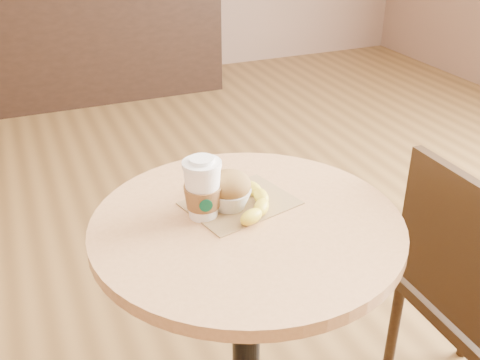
{
  "coord_description": "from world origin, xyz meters",
  "views": [
    {
      "loc": [
        -0.38,
        -0.98,
        1.41
      ],
      "look_at": [
        0.04,
        0.02,
        0.83
      ],
      "focal_mm": 42.0,
      "sensor_mm": 36.0,
      "label": 1
    }
  ],
  "objects_px": {
    "banana": "(245,196)",
    "muffin": "(229,190)",
    "chair_right": "(469,291)",
    "coffee_cup": "(203,191)",
    "cafe_table": "(246,297)"
  },
  "relations": [
    {
      "from": "coffee_cup",
      "to": "banana",
      "type": "xyz_separation_m",
      "value": [
        0.11,
        0.02,
        -0.05
      ]
    },
    {
      "from": "banana",
      "to": "muffin",
      "type": "bearing_deg",
      "value": -168.52
    },
    {
      "from": "chair_right",
      "to": "banana",
      "type": "distance_m",
      "value": 0.68
    },
    {
      "from": "cafe_table",
      "to": "muffin",
      "type": "bearing_deg",
      "value": 105.36
    },
    {
      "from": "chair_right",
      "to": "banana",
      "type": "height_order",
      "value": "chair_right"
    },
    {
      "from": "coffee_cup",
      "to": "banana",
      "type": "relative_size",
      "value": 0.6
    },
    {
      "from": "cafe_table",
      "to": "chair_right",
      "type": "relative_size",
      "value": 0.92
    },
    {
      "from": "cafe_table",
      "to": "coffee_cup",
      "type": "xyz_separation_m",
      "value": [
        -0.08,
        0.05,
        0.28
      ]
    },
    {
      "from": "cafe_table",
      "to": "coffee_cup",
      "type": "relative_size",
      "value": 5.23
    },
    {
      "from": "chair_right",
      "to": "coffee_cup",
      "type": "xyz_separation_m",
      "value": [
        -0.68,
        0.17,
        0.36
      ]
    },
    {
      "from": "muffin",
      "to": "cafe_table",
      "type": "bearing_deg",
      "value": -74.64
    },
    {
      "from": "coffee_cup",
      "to": "banana",
      "type": "bearing_deg",
      "value": 18.25
    },
    {
      "from": "cafe_table",
      "to": "banana",
      "type": "relative_size",
      "value": 3.11
    },
    {
      "from": "cafe_table",
      "to": "banana",
      "type": "bearing_deg",
      "value": 70.93
    },
    {
      "from": "chair_right",
      "to": "muffin",
      "type": "bearing_deg",
      "value": 74.48
    }
  ]
}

